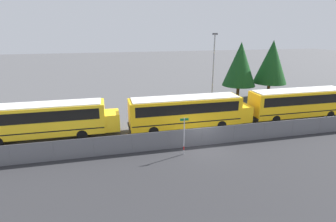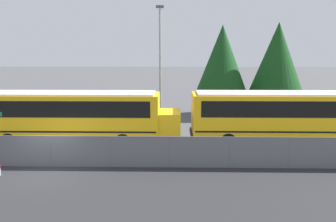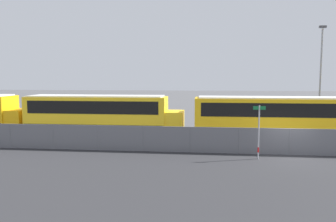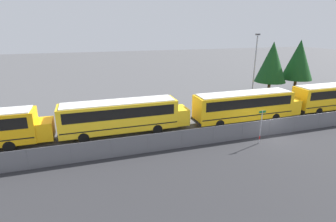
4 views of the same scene
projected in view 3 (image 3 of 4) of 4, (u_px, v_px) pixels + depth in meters
ground_plane at (289, 155)px, 20.02m from camera, size 200.00×200.00×0.00m
road_strip at (324, 187)px, 14.08m from camera, size 112.27×12.00×0.01m
fence at (289, 141)px, 19.93m from camera, size 78.34×0.07×1.64m
school_bus_1 at (100, 112)px, 26.03m from camera, size 12.60×2.54×3.31m
school_bus_2 at (275, 115)px, 23.95m from camera, size 12.60×2.54×3.31m
street_sign at (259, 131)px, 18.83m from camera, size 0.70×0.09×3.13m
light_pole at (321, 74)px, 29.15m from camera, size 0.60×0.24×9.26m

